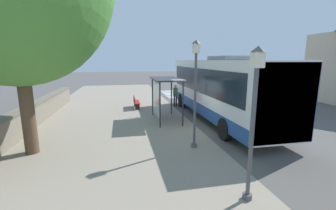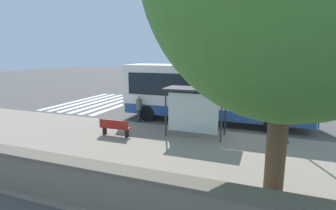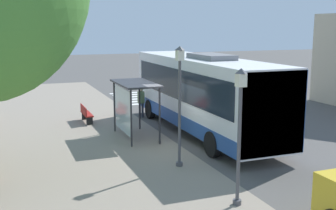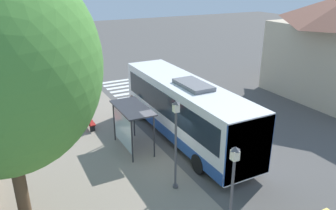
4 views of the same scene
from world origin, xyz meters
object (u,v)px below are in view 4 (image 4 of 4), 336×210
Objects in this scene: bus at (185,109)px; bench at (89,121)px; street_lamp_far at (176,138)px; pedestrian at (132,105)px; street_lamp_near at (232,186)px; bus_shelter at (130,115)px.

bus is 6.41m from bench.
street_lamp_far reaches higher than bus.
street_lamp_near is at bearing -94.75° from pedestrian.
pedestrian is at bearing 81.66° from street_lamp_far.
bench is (-3.05, -0.16, -0.49)m from pedestrian.
bus is at bearing -41.95° from bench.
street_lamp_near is (-2.59, -7.68, 0.36)m from bus.
pedestrian is 1.00× the size of bench.
bus is 4.72m from pedestrian.
bus_shelter is 1.88× the size of bench.
street_lamp_near reaches higher than bus_shelter.
street_lamp_near is (2.05, -11.86, 1.81)m from bench.
street_lamp_near is at bearing -80.18° from bench.
pedestrian is at bearing 67.53° from bus_shelter.
bus_shelter is at bearing 174.61° from bus.
bus is 3.28m from bus_shelter.
pedestrian is at bearing 85.25° from street_lamp_near.
bus_shelter is at bearing 95.72° from street_lamp_far.
bench is 0.43× the size of street_lamp_near.
bus is 2.93× the size of street_lamp_near.
bus_shelter is at bearing -70.30° from bench.
bus_shelter is 4.49m from pedestrian.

